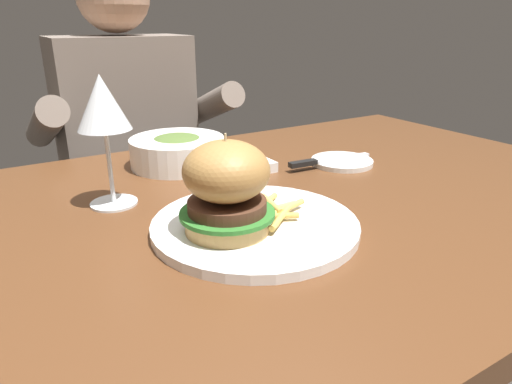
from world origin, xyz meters
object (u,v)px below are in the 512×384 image
wine_glass (103,107)px  soup_bowl (176,151)px  main_plate (255,225)px  butter_dish (253,165)px  burger_sandwich (227,187)px  bread_plate (342,162)px  diner_person (132,182)px  table_knife (323,161)px

wine_glass → soup_bowl: wine_glass is taller
soup_bowl → main_plate: bearing=-93.8°
wine_glass → butter_dish: bearing=5.6°
burger_sandwich → bread_plate: burger_sandwich is taller
soup_bowl → diner_person: 0.49m
bread_plate → diner_person: size_ratio=0.11×
wine_glass → table_knife: 0.44m
table_knife → soup_bowl: bearing=145.8°
burger_sandwich → main_plate: bearing=7.3°
main_plate → butter_dish: bearing=59.4°
table_knife → diner_person: (-0.22, 0.61, -0.19)m
butter_dish → main_plate: bearing=-120.6°
burger_sandwich → wine_glass: size_ratio=0.65×
soup_bowl → burger_sandwich: bearing=-101.3°
butter_dish → soup_bowl: bearing=134.8°
table_knife → butter_dish: size_ratio=2.47×
wine_glass → table_knife: wine_glass is taller
wine_glass → soup_bowl: (0.17, 0.14, -0.13)m
soup_bowl → butter_dish: bearing=-45.2°
bread_plate → diner_person: 0.69m
bread_plate → table_knife: size_ratio=0.66×
burger_sandwich → table_knife: (0.32, 0.18, -0.06)m
butter_dish → diner_person: (-0.08, 0.55, -0.19)m
main_plate → wine_glass: 0.29m
main_plate → butter_dish: butter_dish is taller
burger_sandwich → table_knife: size_ratio=0.69×
table_knife → diner_person: diner_person is taller
main_plate → diner_person: bearing=86.2°
table_knife → butter_dish: 0.14m
main_plate → wine_glass: (-0.14, 0.20, 0.15)m
bread_plate → soup_bowl: 0.34m
diner_person → butter_dish: bearing=-81.4°
main_plate → butter_dish: size_ratio=3.77×
butter_dish → soup_bowl: size_ratio=0.41×
main_plate → table_knife: table_knife is taller
main_plate → soup_bowl: bearing=86.2°
bread_plate → diner_person: bearing=113.6°
butter_dish → table_knife: bearing=-21.8°
main_plate → burger_sandwich: bearing=-172.7°
wine_glass → soup_bowl: bearing=40.4°
butter_dish → soup_bowl: (-0.11, 0.11, 0.02)m
wine_glass → soup_bowl: 0.25m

